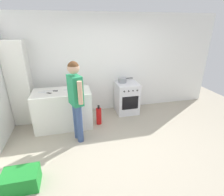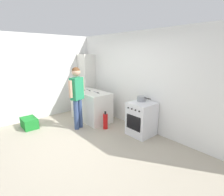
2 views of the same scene
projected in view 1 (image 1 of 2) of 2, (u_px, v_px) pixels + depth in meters
ground_plane at (133, 148)px, 3.53m from camera, size 8.00×8.00×0.00m
back_wall at (111, 64)px, 4.78m from camera, size 6.00×0.10×2.60m
counter_unit at (63, 109)px, 4.14m from camera, size 1.30×0.70×0.90m
oven_left at (127, 98)px, 4.85m from camera, size 0.59×0.62×0.85m
pot at (122, 80)px, 4.73m from camera, size 0.40×0.22×0.13m
knife_bread at (51, 91)px, 3.98m from camera, size 0.35×0.10×0.01m
knife_chef at (71, 90)px, 4.07m from camera, size 0.31×0.05×0.01m
knife_carving at (45, 93)px, 3.87m from camera, size 0.31×0.18×0.01m
person at (76, 95)px, 3.41m from camera, size 0.30×0.54×1.69m
fire_extinguisher at (99, 116)px, 4.32m from camera, size 0.13×0.13×0.50m
recycling_crate_lower at (21, 180)px, 2.63m from camera, size 0.52×0.36×0.28m
larder_cabinet at (20, 84)px, 4.16m from camera, size 0.48×0.44×2.00m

